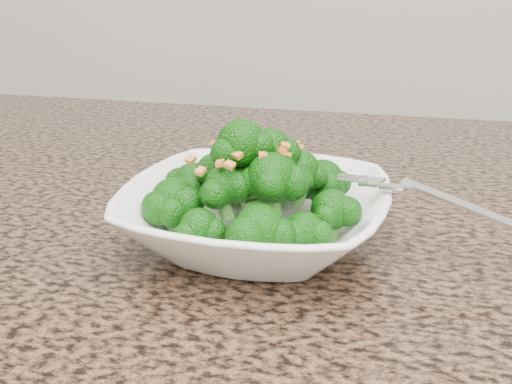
% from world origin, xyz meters
% --- Properties ---
extents(granite_counter, '(1.64, 1.04, 0.03)m').
position_xyz_m(granite_counter, '(0.00, 0.30, 0.89)').
color(granite_counter, brown).
rests_on(granite_counter, cabinet).
extents(bowl, '(0.23, 0.23, 0.05)m').
position_xyz_m(bowl, '(-0.04, 0.31, 0.93)').
color(bowl, white).
rests_on(bowl, granite_counter).
extents(broccoli_pile, '(0.20, 0.20, 0.07)m').
position_xyz_m(broccoli_pile, '(-0.04, 0.31, 0.99)').
color(broccoli_pile, '#0F5509').
rests_on(broccoli_pile, bowl).
extents(garlic_topping, '(0.12, 0.12, 0.01)m').
position_xyz_m(garlic_topping, '(-0.04, 0.31, 1.03)').
color(garlic_topping, orange).
rests_on(garlic_topping, broccoli_pile).
extents(fork, '(0.16, 0.08, 0.01)m').
position_xyz_m(fork, '(0.07, 0.32, 0.96)').
color(fork, silver).
rests_on(fork, bowl).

